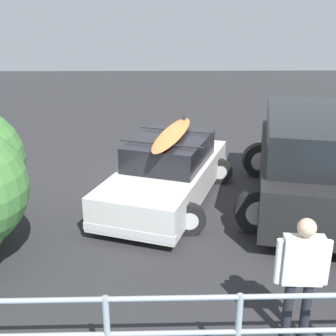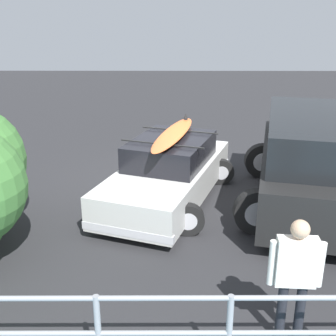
{
  "view_description": "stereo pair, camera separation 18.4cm",
  "coord_description": "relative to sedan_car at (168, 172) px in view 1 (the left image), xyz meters",
  "views": [
    {
      "loc": [
        0.13,
        8.9,
        3.74
      ],
      "look_at": [
        -0.0,
        1.21,
        0.95
      ],
      "focal_mm": 45.0,
      "sensor_mm": 36.0,
      "label": 1
    },
    {
      "loc": [
        -0.05,
        8.9,
        3.74
      ],
      "look_at": [
        -0.0,
        1.21,
        0.95
      ],
      "focal_mm": 45.0,
      "sensor_mm": 36.0,
      "label": 2
    }
  ],
  "objects": [
    {
      "name": "ground_plane",
      "position": [
        0.02,
        -0.57,
        -0.64
      ],
      "size": [
        44.0,
        44.0,
        0.02
      ],
      "primitive_type": "cube",
      "color": "#28282B",
      "rests_on": "ground"
    },
    {
      "name": "sedan_car",
      "position": [
        0.0,
        0.0,
        0.0
      ],
      "size": [
        3.07,
        4.55,
        1.61
      ],
      "color": "silver",
      "rests_on": "ground"
    },
    {
      "name": "suv_car",
      "position": [
        -2.87,
        0.27,
        0.36
      ],
      "size": [
        3.4,
        5.21,
        1.92
      ],
      "color": "black",
      "rests_on": "ground"
    },
    {
      "name": "person_bystander",
      "position": [
        -1.47,
        4.17,
        0.34
      ],
      "size": [
        0.63,
        0.22,
        1.62
      ],
      "color": "black",
      "rests_on": "ground"
    },
    {
      "name": "railing_fence",
      "position": [
        -1.35,
        4.73,
        0.06
      ],
      "size": [
        9.76,
        0.16,
        1.05
      ],
      "color": "gray",
      "rests_on": "ground"
    }
  ]
}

